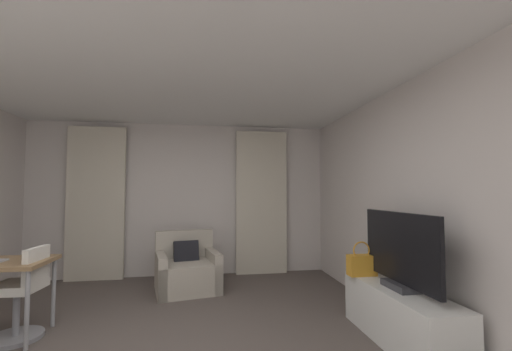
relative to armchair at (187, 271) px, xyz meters
The scene contains 10 objects.
wall_window 1.37m from the armchair, 98.59° to the left, with size 5.12×0.06×2.60m.
wall_right 3.36m from the armchair, 41.68° to the right, with size 0.06×6.12×2.60m.
ceiling 3.18m from the armchair, 93.65° to the right, with size 5.12×6.12×0.06m, color white.
curtain_left_panel 1.95m from the armchair, 153.03° to the left, with size 0.90×0.06×2.50m.
curtain_right_panel 1.75m from the armchair, 31.81° to the left, with size 0.90×0.06×2.50m.
armchair is the anchor object (origin of this frame).
desk_chair 2.02m from the armchair, 138.53° to the right, with size 0.48×0.48×0.88m.
tv_console 2.88m from the armchair, 44.05° to the right, with size 0.44×1.40×0.51m.
tv_flatscreen 2.95m from the armchair, 44.34° to the right, with size 0.20×1.12×0.72m.
handbag_primary 2.49m from the armchair, 37.70° to the right, with size 0.30×0.14×0.37m.
Camera 1 is at (0.39, -2.69, 1.42)m, focal length 22.50 mm.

